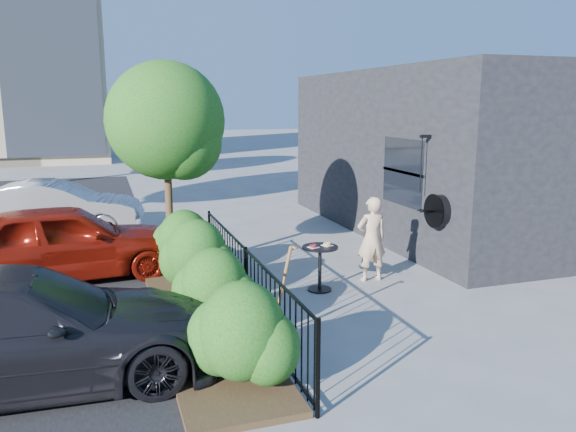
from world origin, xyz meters
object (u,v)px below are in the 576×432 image
object	(u,v)px
woman	(372,239)
shovel	(280,297)
car_silver	(55,209)
car_darkgrey	(17,330)
cafe_table	(320,260)
patio_tree	(170,128)
car_red	(65,242)

from	to	relation	value
woman	shovel	bearing A→B (deg)	40.01
car_silver	car_darkgrey	world-z (taller)	car_silver
cafe_table	shovel	distance (m)	2.12
patio_tree	car_silver	bearing A→B (deg)	122.05
shovel	car_darkgrey	bearing A→B (deg)	-173.86
car_silver	car_darkgrey	distance (m)	7.85
patio_tree	shovel	bearing A→B (deg)	-75.05
car_red	car_darkgrey	xyz separation A→B (m)	(-0.29, -4.13, -0.03)
patio_tree	car_silver	distance (m)	4.97
cafe_table	car_darkgrey	world-z (taller)	car_darkgrey
car_darkgrey	woman	bearing A→B (deg)	-67.15
patio_tree	woman	world-z (taller)	patio_tree
car_red	car_silver	xyz separation A→B (m)	(-0.42, 3.72, -0.03)
patio_tree	car_red	world-z (taller)	patio_tree
woman	car_darkgrey	distance (m)	6.07
car_red	car_silver	bearing A→B (deg)	1.05
patio_tree	car_red	size ratio (longest dim) A/B	0.94
cafe_table	car_red	distance (m)	4.72
car_silver	cafe_table	bearing A→B (deg)	-133.77
shovel	woman	bearing A→B (deg)	39.20
patio_tree	cafe_table	distance (m)	3.73
woman	shovel	xyz separation A→B (m)	(-2.37, -1.93, -0.20)
cafe_table	car_red	world-z (taller)	car_red
car_darkgrey	car_red	bearing A→B (deg)	-3.31
woman	car_red	size ratio (longest dim) A/B	0.37
shovel	car_silver	xyz separation A→B (m)	(-3.37, 7.50, 0.10)
car_silver	woman	bearing A→B (deg)	-126.50
patio_tree	car_darkgrey	size ratio (longest dim) A/B	0.84
car_red	car_darkgrey	world-z (taller)	car_red
cafe_table	woman	distance (m)	1.15
cafe_table	car_darkgrey	xyz separation A→B (m)	(-4.52, -2.04, 0.13)
car_darkgrey	shovel	bearing A→B (deg)	-83.12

